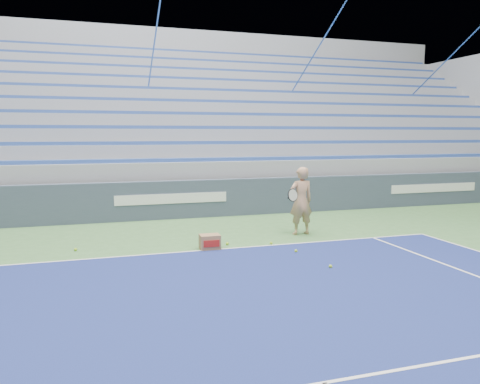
# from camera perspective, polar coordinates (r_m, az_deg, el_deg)

# --- Properties ---
(sponsor_barrier) EXTENTS (30.00, 0.32, 1.10)m
(sponsor_barrier) POSITION_cam_1_polar(r_m,az_deg,el_deg) (13.64, -8.38, -0.93)
(sponsor_barrier) COLOR #394456
(sponsor_barrier) RESTS_ON ground
(bleachers) EXTENTS (31.00, 9.15, 7.30)m
(bleachers) POSITION_cam_1_polar(r_m,az_deg,el_deg) (19.18, -11.16, 6.72)
(bleachers) COLOR #95979D
(bleachers) RESTS_ON ground
(tennis_player) EXTENTS (0.91, 0.83, 1.65)m
(tennis_player) POSITION_cam_1_polar(r_m,az_deg,el_deg) (11.39, 7.43, -1.08)
(tennis_player) COLOR tan
(tennis_player) RESTS_ON ground
(ball_box) EXTENTS (0.43, 0.34, 0.32)m
(ball_box) POSITION_cam_1_polar(r_m,az_deg,el_deg) (9.98, -3.70, -6.10)
(ball_box) COLOR #946E48
(ball_box) RESTS_ON ground
(tennis_ball_0) EXTENTS (0.07, 0.07, 0.07)m
(tennis_ball_0) POSITION_cam_1_polar(r_m,az_deg,el_deg) (10.42, 3.81, -6.23)
(tennis_ball_0) COLOR #A4CF2A
(tennis_ball_0) RESTS_ON ground
(tennis_ball_1) EXTENTS (0.07, 0.07, 0.07)m
(tennis_ball_1) POSITION_cam_1_polar(r_m,az_deg,el_deg) (10.42, -19.41, -6.62)
(tennis_ball_1) COLOR #A4CF2A
(tennis_ball_1) RESTS_ON ground
(tennis_ball_2) EXTENTS (0.07, 0.07, 0.07)m
(tennis_ball_2) POSITION_cam_1_polar(r_m,az_deg,el_deg) (9.79, 6.84, -7.15)
(tennis_ball_2) COLOR #A4CF2A
(tennis_ball_2) RESTS_ON ground
(tennis_ball_3) EXTENTS (0.07, 0.07, 0.07)m
(tennis_ball_3) POSITION_cam_1_polar(r_m,az_deg,el_deg) (8.77, 10.97, -8.90)
(tennis_ball_3) COLOR #A4CF2A
(tennis_ball_3) RESTS_ON ground
(tennis_ball_4) EXTENTS (0.07, 0.07, 0.07)m
(tennis_ball_4) POSITION_cam_1_polar(r_m,az_deg,el_deg) (10.36, -1.56, -6.29)
(tennis_ball_4) COLOR #A4CF2A
(tennis_ball_4) RESTS_ON ground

